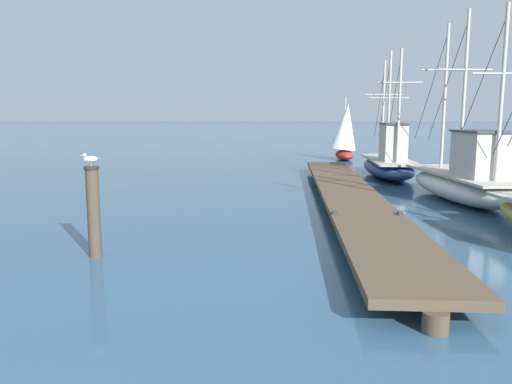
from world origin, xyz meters
The scene contains 6 objects.
floating_dock centered at (4.50, 14.54, 0.36)m, with size 2.10×19.82×0.53m.
fishing_boat_1 centered at (8.44, 15.11, 0.74)m, with size 2.70×7.95×6.27m.
fishing_boat_2 centered at (7.32, 21.65, 0.71)m, with size 2.24×7.66×5.74m.
mooring_piling centered at (-1.52, 8.22, 0.97)m, with size 0.30×0.30×1.87m.
perched_seagull centered at (-1.52, 8.23, 2.01)m, with size 0.36×0.24×0.26m.
distant_sailboat centered at (6.47, 30.53, 1.70)m, with size 1.94×3.27×3.93m.
Camera 1 is at (2.22, -1.70, 2.91)m, focal length 35.42 mm.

